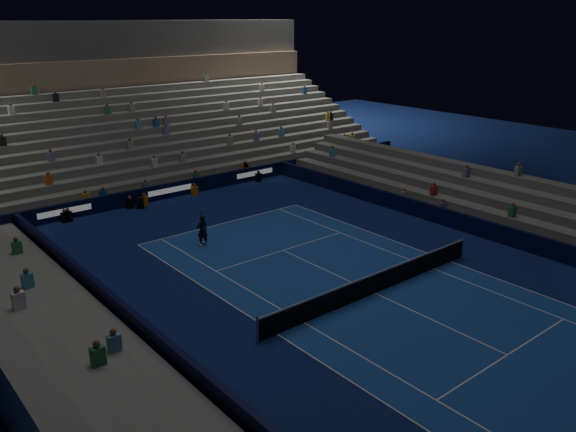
# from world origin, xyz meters

# --- Properties ---
(ground) EXTENTS (90.00, 90.00, 0.00)m
(ground) POSITION_xyz_m (0.00, 0.00, 0.00)
(ground) COLOR #0D1B51
(ground) RESTS_ON ground
(court_surface) EXTENTS (10.97, 23.77, 0.01)m
(court_surface) POSITION_xyz_m (0.00, 0.00, 0.01)
(court_surface) COLOR #1C449A
(court_surface) RESTS_ON ground
(sponsor_barrier_far) EXTENTS (44.00, 0.25, 1.00)m
(sponsor_barrier_far) POSITION_xyz_m (0.00, 18.50, 0.50)
(sponsor_barrier_far) COLOR black
(sponsor_barrier_far) RESTS_ON ground
(sponsor_barrier_east) EXTENTS (0.25, 37.00, 1.00)m
(sponsor_barrier_east) POSITION_xyz_m (9.70, 0.00, 0.50)
(sponsor_barrier_east) COLOR black
(sponsor_barrier_east) RESTS_ON ground
(sponsor_barrier_west) EXTENTS (0.25, 37.00, 1.00)m
(sponsor_barrier_west) POSITION_xyz_m (-9.70, 0.00, 0.50)
(sponsor_barrier_west) COLOR black
(sponsor_barrier_west) RESTS_ON ground
(grandstand_main) EXTENTS (44.00, 15.20, 11.20)m
(grandstand_main) POSITION_xyz_m (0.00, 27.90, 3.38)
(grandstand_main) COLOR slate
(grandstand_main) RESTS_ON ground
(grandstand_east) EXTENTS (5.00, 37.00, 2.50)m
(grandstand_east) POSITION_xyz_m (13.17, 0.00, 0.92)
(grandstand_east) COLOR slate
(grandstand_east) RESTS_ON ground
(grandstand_west) EXTENTS (5.00, 37.00, 2.50)m
(grandstand_west) POSITION_xyz_m (-13.17, 0.00, 0.92)
(grandstand_west) COLOR slate
(grandstand_west) RESTS_ON ground
(tennis_net) EXTENTS (12.90, 0.10, 1.10)m
(tennis_net) POSITION_xyz_m (0.00, 0.00, 0.50)
(tennis_net) COLOR #B2B2B7
(tennis_net) RESTS_ON ground
(tennis_player) EXTENTS (0.63, 0.44, 1.65)m
(tennis_player) POSITION_xyz_m (-2.80, 9.70, 0.83)
(tennis_player) COLOR black
(tennis_player) RESTS_ON ground
(broadcast_camera) EXTENTS (0.64, 0.99, 0.60)m
(broadcast_camera) POSITION_xyz_m (-2.49, 17.72, 0.31)
(broadcast_camera) COLOR black
(broadcast_camera) RESTS_ON ground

